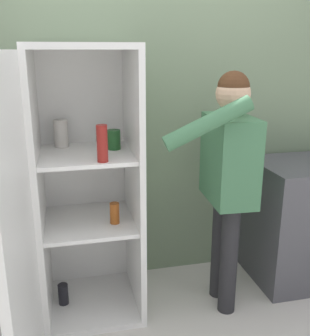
{
  "coord_description": "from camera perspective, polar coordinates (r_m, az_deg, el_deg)",
  "views": [
    {
      "loc": [
        -0.5,
        -1.71,
        1.65
      ],
      "look_at": [
        0.03,
        0.62,
        0.93
      ],
      "focal_mm": 42.0,
      "sensor_mm": 36.0,
      "label": 1
    }
  ],
  "objects": [
    {
      "name": "wall_back",
      "position": [
        2.76,
        -2.39,
        8.92
      ],
      "size": [
        7.0,
        0.06,
        2.55
      ],
      "color": "gray",
      "rests_on": "ground_plane"
    },
    {
      "name": "refrigerator",
      "position": [
        2.38,
        -11.59,
        -3.42
      ],
      "size": [
        0.72,
        1.24,
        1.69
      ],
      "color": "white",
      "rests_on": "ground_plane"
    },
    {
      "name": "person",
      "position": [
        2.45,
        10.5,
        0.21
      ],
      "size": [
        0.62,
        0.58,
        1.54
      ],
      "color": "#262628",
      "rests_on": "ground_plane"
    },
    {
      "name": "counter",
      "position": [
        3.12,
        20.95,
        -7.14
      ],
      "size": [
        0.77,
        0.59,
        0.89
      ],
      "color": "#4C4C51",
      "rests_on": "ground_plane"
    }
  ]
}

